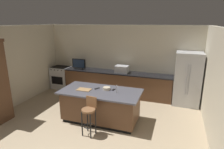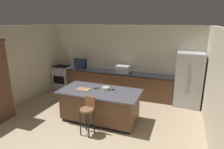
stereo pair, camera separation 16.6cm
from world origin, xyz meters
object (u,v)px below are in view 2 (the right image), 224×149
at_px(kitchen_island, 100,105).
at_px(fruit_bowl, 106,88).
at_px(bar_stool_center, 88,112).
at_px(cutting_board, 83,89).
at_px(microwave, 123,69).
at_px(cell_phone, 113,90).
at_px(tv_monitor, 80,64).
at_px(refrigerator, 188,80).
at_px(range_oven, 63,77).
at_px(tv_remote, 96,88).

height_order(kitchen_island, fruit_bowl, fruit_bowl).
xyz_separation_m(bar_stool_center, cutting_board, (-0.47, 0.67, 0.33)).
relative_size(microwave, cell_phone, 3.20).
xyz_separation_m(kitchen_island, tv_monitor, (-1.76, 2.01, 0.64)).
relative_size(refrigerator, bar_stool_center, 1.84).
xyz_separation_m(kitchen_island, fruit_bowl, (0.13, 0.14, 0.48)).
bearing_deg(microwave, kitchen_island, -90.61).
bearing_deg(fruit_bowl, kitchen_island, -132.54).
bearing_deg(fruit_bowl, microwave, 93.23).
relative_size(range_oven, fruit_bowl, 4.45).
height_order(refrigerator, tv_remote, refrigerator).
height_order(kitchen_island, cell_phone, cell_phone).
bearing_deg(bar_stool_center, kitchen_island, 97.30).
xyz_separation_m(microwave, bar_stool_center, (-0.02, -2.81, -0.45)).
relative_size(refrigerator, tv_remote, 10.66).
bearing_deg(tv_monitor, range_oven, 176.83).
height_order(tv_monitor, cell_phone, tv_monitor).
bearing_deg(kitchen_island, microwave, 89.39).
bearing_deg(cell_phone, range_oven, 154.63).
relative_size(kitchen_island, refrigerator, 1.24).
bearing_deg(refrigerator, cutting_board, -143.36).
bearing_deg(tv_monitor, tv_remote, -49.62).
bearing_deg(refrigerator, tv_monitor, 179.92).
bearing_deg(bar_stool_center, cutting_board, 132.31).
distance_m(microwave, cell_phone, 1.90).
height_order(microwave, cutting_board, microwave).
relative_size(kitchen_island, range_oven, 2.41).
height_order(refrigerator, cell_phone, refrigerator).
xyz_separation_m(kitchen_island, refrigerator, (2.34, 2.00, 0.44)).
bearing_deg(refrigerator, fruit_bowl, -139.90).
relative_size(range_oven, microwave, 1.95).
height_order(refrigerator, tv_monitor, refrigerator).
relative_size(kitchen_island, fruit_bowl, 10.71).
distance_m(kitchen_island, microwave, 2.14).
relative_size(kitchen_island, microwave, 4.69).
relative_size(bar_stool_center, cutting_board, 2.53).
height_order(kitchen_island, bar_stool_center, bar_stool_center).
height_order(microwave, tv_monitor, tv_monitor).
distance_m(range_oven, microwave, 2.76).
xyz_separation_m(kitchen_island, tv_remote, (-0.16, 0.12, 0.45)).
distance_m(tv_monitor, cell_phone, 2.78).
distance_m(kitchen_island, range_oven, 3.38).
xyz_separation_m(refrigerator, fruit_bowl, (-2.21, -1.86, 0.04)).
relative_size(fruit_bowl, cutting_board, 0.54).
distance_m(cell_phone, cutting_board, 0.84).
xyz_separation_m(cell_phone, cutting_board, (-0.79, -0.28, 0.01)).
xyz_separation_m(range_oven, cutting_board, (2.21, -2.14, 0.45)).
bearing_deg(cutting_board, tv_remote, 33.62).
distance_m(microwave, bar_stool_center, 2.85).
distance_m(kitchen_island, refrigerator, 3.11).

